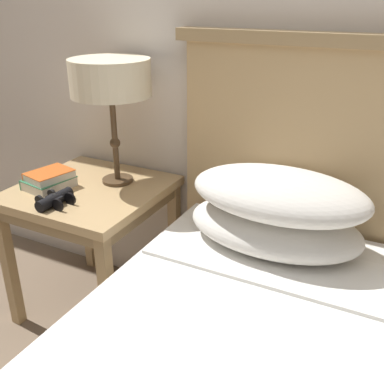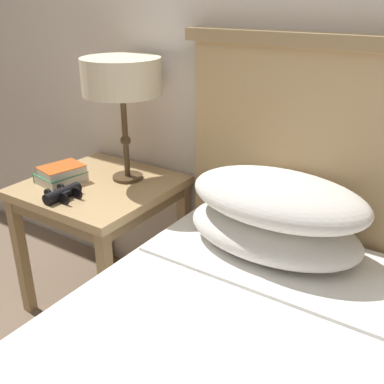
{
  "view_description": "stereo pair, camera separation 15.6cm",
  "coord_description": "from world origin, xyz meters",
  "px_view_note": "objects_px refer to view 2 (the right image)",
  "views": [
    {
      "loc": [
        0.53,
        -0.57,
        1.34
      ],
      "look_at": [
        -0.12,
        0.7,
        0.7
      ],
      "focal_mm": 42.0,
      "sensor_mm": 36.0,
      "label": 1
    },
    {
      "loc": [
        0.67,
        -0.49,
        1.34
      ],
      "look_at": [
        -0.12,
        0.7,
        0.7
      ],
      "focal_mm": 42.0,
      "sensor_mm": 36.0,
      "label": 2
    }
  ],
  "objects_px": {
    "book_stacked_on_top": "(61,169)",
    "nightstand": "(101,200)",
    "binoculars_pair": "(63,193)",
    "table_lamp": "(122,79)",
    "book_on_nightstand": "(61,177)"
  },
  "relations": [
    {
      "from": "nightstand",
      "to": "binoculars_pair",
      "type": "height_order",
      "value": "binoculars_pair"
    },
    {
      "from": "book_stacked_on_top",
      "to": "table_lamp",
      "type": "bearing_deg",
      "value": 41.9
    },
    {
      "from": "table_lamp",
      "to": "book_on_nightstand",
      "type": "distance_m",
      "value": 0.49
    },
    {
      "from": "book_on_nightstand",
      "to": "binoculars_pair",
      "type": "height_order",
      "value": "binoculars_pair"
    },
    {
      "from": "table_lamp",
      "to": "binoculars_pair",
      "type": "height_order",
      "value": "table_lamp"
    },
    {
      "from": "table_lamp",
      "to": "binoculars_pair",
      "type": "xyz_separation_m",
      "value": [
        -0.07,
        -0.3,
        -0.4
      ]
    },
    {
      "from": "table_lamp",
      "to": "book_stacked_on_top",
      "type": "bearing_deg",
      "value": -138.1
    },
    {
      "from": "table_lamp",
      "to": "book_stacked_on_top",
      "type": "height_order",
      "value": "table_lamp"
    },
    {
      "from": "book_on_nightstand",
      "to": "book_stacked_on_top",
      "type": "bearing_deg",
      "value": 4.73
    },
    {
      "from": "nightstand",
      "to": "table_lamp",
      "type": "bearing_deg",
      "value": 57.35
    },
    {
      "from": "nightstand",
      "to": "book_stacked_on_top",
      "type": "distance_m",
      "value": 0.21
    },
    {
      "from": "book_stacked_on_top",
      "to": "binoculars_pair",
      "type": "relative_size",
      "value": 1.22
    },
    {
      "from": "book_stacked_on_top",
      "to": "nightstand",
      "type": "bearing_deg",
      "value": 29.75
    },
    {
      "from": "nightstand",
      "to": "binoculars_pair",
      "type": "distance_m",
      "value": 0.22
    },
    {
      "from": "nightstand",
      "to": "book_on_nightstand",
      "type": "distance_m",
      "value": 0.19
    }
  ]
}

